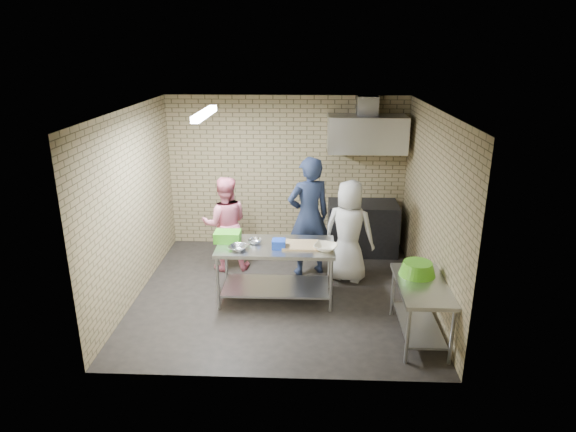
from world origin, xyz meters
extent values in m
plane|color=black|center=(0.00, 0.00, 0.00)|extent=(4.20, 4.20, 0.00)
plane|color=black|center=(0.00, 0.00, 2.70)|extent=(4.20, 4.20, 0.00)
cube|color=#95865D|center=(0.00, 2.00, 1.35)|extent=(4.20, 0.06, 2.70)
cube|color=#95865D|center=(0.00, -2.00, 1.35)|extent=(4.20, 0.06, 2.70)
cube|color=#95865D|center=(-2.10, 0.00, 1.35)|extent=(0.06, 4.00, 2.70)
cube|color=#95865D|center=(2.10, 0.00, 1.35)|extent=(0.06, 4.00, 2.70)
cube|color=#B5B8BC|center=(-0.06, -0.13, 0.41)|extent=(1.66, 0.83, 0.83)
cube|color=silver|center=(1.80, -1.10, 0.38)|extent=(0.60, 1.20, 0.75)
cube|color=black|center=(1.35, 1.65, 0.45)|extent=(1.20, 0.70, 0.90)
cube|color=silver|center=(1.35, 1.70, 2.10)|extent=(1.30, 0.60, 0.60)
cube|color=#A5A8AD|center=(1.35, 1.85, 2.55)|extent=(0.35, 0.30, 0.30)
cube|color=#3F2B19|center=(1.65, 1.89, 1.92)|extent=(0.80, 0.20, 0.04)
cube|color=white|center=(-1.00, 0.00, 2.64)|extent=(0.10, 1.25, 0.08)
cube|color=green|center=(-0.76, -0.01, 0.90)|extent=(0.37, 0.28, 0.15)
cube|color=blue|center=(-0.01, -0.23, 0.89)|extent=(0.18, 0.18, 0.12)
cube|color=tan|center=(0.29, -0.15, 0.84)|extent=(0.51, 0.39, 0.03)
imported|color=#AAADB1|center=(-0.56, -0.33, 0.86)|extent=(0.32, 0.32, 0.06)
imported|color=silver|center=(-0.36, -0.08, 0.86)|extent=(0.25, 0.25, 0.06)
imported|color=beige|center=(0.64, -0.28, 0.87)|extent=(0.40, 0.40, 0.08)
cylinder|color=#B22619|center=(1.40, 1.89, 2.03)|extent=(0.07, 0.07, 0.18)
cylinder|color=green|center=(1.80, 1.89, 2.02)|extent=(0.06, 0.06, 0.15)
imported|color=black|center=(0.40, 0.74, 0.96)|extent=(0.82, 0.69, 1.91)
imported|color=pink|center=(-0.94, 0.86, 0.78)|extent=(0.84, 0.70, 1.55)
imported|color=silver|center=(1.02, 0.54, 0.80)|extent=(0.91, 0.74, 1.60)
camera|label=1|loc=(0.39, -6.66, 3.51)|focal=31.22mm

